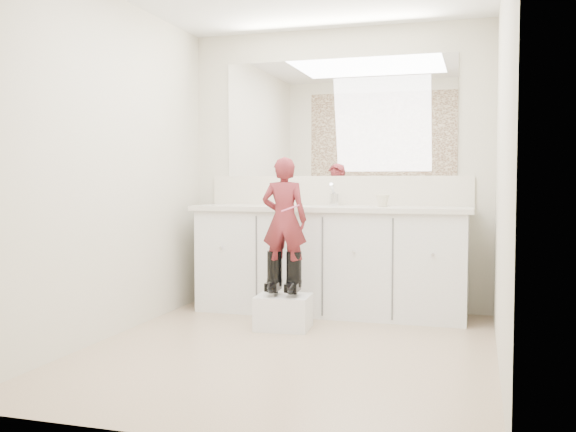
% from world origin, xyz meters
% --- Properties ---
extents(floor, '(3.00, 3.00, 0.00)m').
position_xyz_m(floor, '(0.00, 0.00, 0.00)').
color(floor, '#8F725E').
rests_on(floor, ground).
extents(wall_back, '(2.60, 0.00, 2.60)m').
position_xyz_m(wall_back, '(0.00, 1.50, 1.20)').
color(wall_back, beige).
rests_on(wall_back, floor).
extents(wall_front, '(2.60, 0.00, 2.60)m').
position_xyz_m(wall_front, '(0.00, -1.50, 1.20)').
color(wall_front, beige).
rests_on(wall_front, floor).
extents(wall_left, '(0.00, 3.00, 3.00)m').
position_xyz_m(wall_left, '(-1.30, 0.00, 1.20)').
color(wall_left, beige).
rests_on(wall_left, floor).
extents(wall_right, '(0.00, 3.00, 3.00)m').
position_xyz_m(wall_right, '(1.30, 0.00, 1.20)').
color(wall_right, beige).
rests_on(wall_right, floor).
extents(vanity_cabinet, '(2.20, 0.55, 0.85)m').
position_xyz_m(vanity_cabinet, '(0.00, 1.23, 0.42)').
color(vanity_cabinet, silver).
rests_on(vanity_cabinet, floor).
extents(countertop, '(2.28, 0.58, 0.04)m').
position_xyz_m(countertop, '(0.00, 1.21, 0.87)').
color(countertop, beige).
rests_on(countertop, vanity_cabinet).
extents(backsplash, '(2.28, 0.03, 0.25)m').
position_xyz_m(backsplash, '(0.00, 1.49, 1.02)').
color(backsplash, beige).
rests_on(backsplash, countertop).
extents(mirror, '(2.00, 0.02, 1.00)m').
position_xyz_m(mirror, '(0.00, 1.49, 1.64)').
color(mirror, white).
rests_on(mirror, wall_back).
extents(dot_panel, '(2.00, 0.01, 1.20)m').
position_xyz_m(dot_panel, '(0.00, -1.49, 1.65)').
color(dot_panel, '#472819').
rests_on(dot_panel, wall_front).
extents(faucet, '(0.08, 0.08, 0.10)m').
position_xyz_m(faucet, '(0.00, 1.38, 0.94)').
color(faucet, silver).
rests_on(faucet, countertop).
extents(cup, '(0.11, 0.11, 0.10)m').
position_xyz_m(cup, '(0.43, 1.23, 0.94)').
color(cup, beige).
rests_on(cup, countertop).
extents(soap_bottle, '(0.10, 0.10, 0.17)m').
position_xyz_m(soap_bottle, '(-0.35, 1.29, 0.98)').
color(soap_bottle, white).
rests_on(soap_bottle, countertop).
extents(step_stool, '(0.41, 0.35, 0.25)m').
position_xyz_m(step_stool, '(-0.21, 0.57, 0.13)').
color(step_stool, silver).
rests_on(step_stool, floor).
extents(boot_left, '(0.13, 0.23, 0.33)m').
position_xyz_m(boot_left, '(-0.28, 0.59, 0.41)').
color(boot_left, black).
rests_on(boot_left, step_stool).
extents(boot_right, '(0.13, 0.23, 0.33)m').
position_xyz_m(boot_right, '(-0.13, 0.59, 0.41)').
color(boot_right, black).
rests_on(boot_right, step_stool).
extents(toddler, '(0.35, 0.24, 0.92)m').
position_xyz_m(toddler, '(-0.21, 0.59, 0.81)').
color(toddler, '#A7333C').
rests_on(toddler, step_stool).
extents(toothbrush, '(0.14, 0.02, 0.06)m').
position_xyz_m(toothbrush, '(-0.14, 0.51, 0.90)').
color(toothbrush, '#E45889').
rests_on(toothbrush, toddler).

